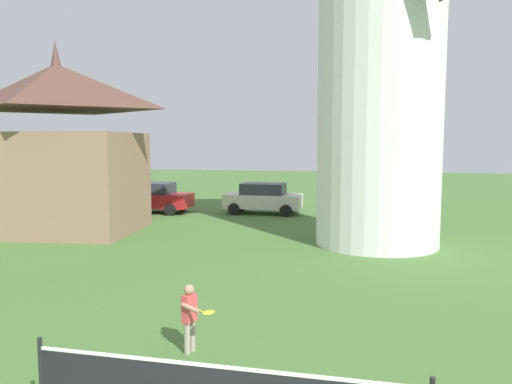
% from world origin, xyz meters
% --- Properties ---
extents(windmill, '(8.62, 4.98, 16.19)m').
position_xyz_m(windmill, '(1.71, 13.87, 7.82)').
color(windmill, white).
rests_on(windmill, ground_plane).
extents(player_far, '(0.68, 0.65, 1.19)m').
position_xyz_m(player_far, '(-1.55, 3.90, 0.67)').
color(player_far, '#9E937F').
rests_on(player_far, ground_plane).
extents(parked_car_red, '(4.39, 1.92, 1.56)m').
position_xyz_m(parked_car_red, '(-9.67, 19.60, 0.81)').
color(parked_car_red, red).
rests_on(parked_car_red, ground_plane).
extents(parked_car_cream, '(3.90, 1.91, 1.56)m').
position_xyz_m(parked_car_cream, '(-3.79, 20.50, 0.81)').
color(parked_car_cream, silver).
rests_on(parked_car_cream, ground_plane).
extents(chapel, '(6.73, 5.22, 7.60)m').
position_xyz_m(chapel, '(-10.69, 13.61, 3.28)').
color(chapel, '#937056').
rests_on(chapel, ground_plane).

